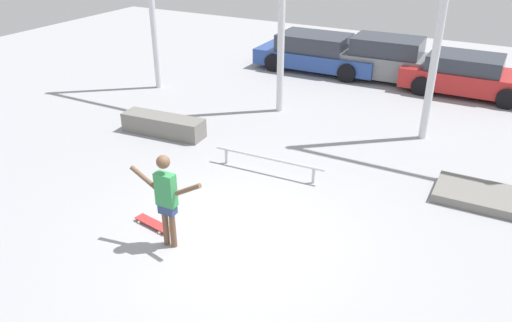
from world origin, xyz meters
TOP-DOWN VIEW (x-y plane):
  - ground_plane at (0.00, 0.00)m, footprint 36.00×36.00m
  - skateboarder at (-0.85, -0.74)m, footprint 1.45×0.23m
  - skateboard at (-1.51, -0.42)m, footprint 0.86×0.34m
  - grind_box at (-4.05, 3.17)m, footprint 2.33×0.81m
  - manual_pad at (4.14, 3.60)m, footprint 2.41×1.21m
  - grind_rail at (-0.57, 2.55)m, footprint 2.66×0.17m
  - parked_car_blue at (-2.75, 10.68)m, footprint 4.59×2.04m
  - parked_car_grey at (-0.08, 10.81)m, footprint 4.25×1.96m
  - parked_car_red at (2.54, 10.51)m, footprint 4.09×1.94m

SIDE VIEW (x-z plane):
  - ground_plane at x=0.00m, z-range 0.00..0.00m
  - skateboard at x=-1.51m, z-range 0.03..0.10m
  - manual_pad at x=4.14m, z-range 0.00..0.19m
  - grind_box at x=-4.05m, z-range 0.00..0.51m
  - grind_rail at x=-0.57m, z-range 0.12..0.51m
  - parked_car_red at x=2.54m, z-range -0.02..1.25m
  - parked_car_blue at x=-2.75m, z-range -0.02..1.31m
  - parked_car_grey at x=-0.08m, z-range -0.04..1.44m
  - skateboarder at x=-0.85m, z-range 0.13..1.92m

